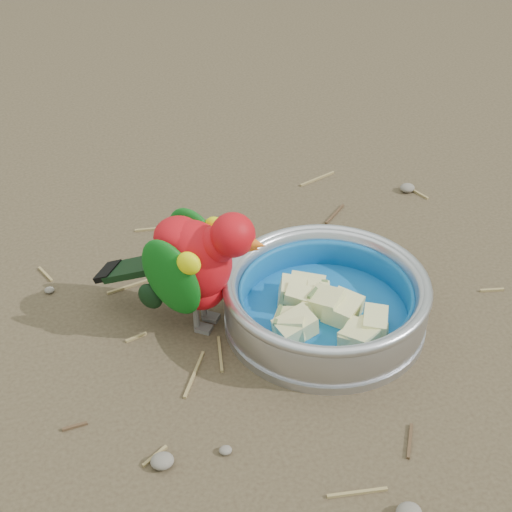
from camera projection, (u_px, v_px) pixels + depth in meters
name	position (u px, v px, depth m)	size (l,w,h in m)	color
ground	(295.00, 350.00, 0.86)	(60.00, 60.00, 0.00)	#493C2A
food_bowl	(324.00, 318.00, 0.89)	(0.23, 0.23, 0.02)	#B2B2BA
bowl_wall	(326.00, 297.00, 0.87)	(0.23, 0.23, 0.04)	#B2B2BA
fruit_wedges	(326.00, 302.00, 0.87)	(0.14, 0.14, 0.03)	beige
lory_parrot	(195.00, 270.00, 0.85)	(0.09, 0.18, 0.15)	#B80B12
ground_debris	(277.00, 327.00, 0.88)	(0.90, 0.80, 0.01)	olive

